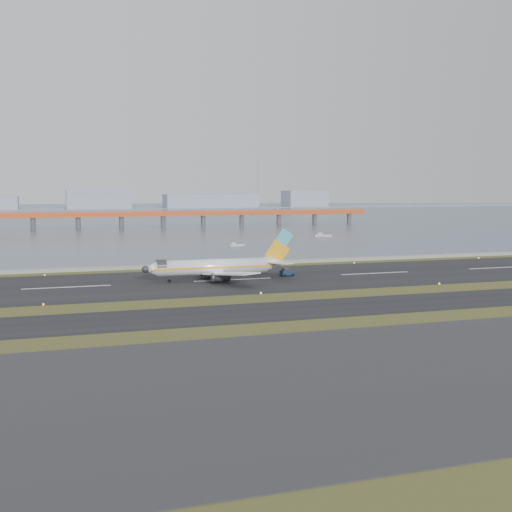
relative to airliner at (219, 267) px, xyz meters
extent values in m
plane|color=#3A4719|center=(3.39, -30.59, -3.46)|extent=(1000.00, 1000.00, 0.00)
cube|color=#2C2C2F|center=(3.39, -85.59, -3.41)|extent=(1000.00, 50.00, 0.10)
cube|color=black|center=(3.39, -42.59, -3.41)|extent=(1000.00, 18.00, 0.10)
cube|color=black|center=(3.39, -0.59, -3.41)|extent=(1000.00, 45.00, 0.10)
cube|color=gray|center=(3.39, 29.41, -2.96)|extent=(1000.00, 2.50, 1.00)
cube|color=#495869|center=(3.39, 429.41, -3.46)|extent=(1400.00, 800.00, 1.30)
cube|color=#BE4920|center=(23.39, 219.41, 4.04)|extent=(260.00, 5.00, 1.60)
cube|color=#BE4920|center=(23.39, 219.41, 5.54)|extent=(260.00, 0.40, 1.40)
cylinder|color=#4C4C51|center=(23.39, 219.41, -0.46)|extent=(2.80, 2.80, 7.00)
cylinder|color=#4C4C51|center=(119.39, 219.41, -0.46)|extent=(2.80, 2.80, 7.00)
cube|color=#939DAE|center=(3.39, 589.41, -3.46)|extent=(1400.00, 80.00, 1.00)
cube|color=#939DAE|center=(13.39, 589.41, 7.54)|extent=(70.00, 35.00, 22.00)
cube|color=#939DAE|center=(143.39, 589.41, 4.54)|extent=(110.00, 35.00, 16.00)
cube|color=#939DAE|center=(263.39, 589.41, 6.54)|extent=(50.00, 35.00, 20.00)
cylinder|color=#939DAE|center=(203.39, 589.41, 26.54)|extent=(1.80, 1.80, 60.00)
cylinder|color=white|center=(-1.50, 0.00, 0.04)|extent=(28.00, 3.80, 3.80)
cone|color=white|center=(-17.10, 0.00, 0.04)|extent=(3.20, 3.80, 3.80)
cone|color=white|center=(14.70, 0.00, 0.34)|extent=(5.00, 3.80, 3.80)
cube|color=#FFAE1A|center=(-1.50, -1.92, 0.04)|extent=(31.00, 0.06, 0.45)
cube|color=#FFAE1A|center=(-1.50, 1.92, 0.04)|extent=(31.00, 0.06, 0.45)
cube|color=white|center=(0.70, -8.50, -0.66)|extent=(11.31, 15.89, 1.66)
cube|color=white|center=(0.70, 8.50, -0.66)|extent=(11.31, 15.89, 1.66)
cylinder|color=#323237|center=(-1.00, -6.00, -1.86)|extent=(4.20, 2.10, 2.10)
cylinder|color=#323237|center=(-1.00, 6.00, -1.86)|extent=(4.20, 2.10, 2.10)
cube|color=#FFAE1A|center=(15.50, 0.00, 3.24)|extent=(6.80, 0.35, 6.85)
cube|color=#4AB9D1|center=(17.40, 0.00, 6.94)|extent=(4.85, 0.37, 4.90)
cube|color=white|center=(15.00, -3.80, 0.84)|extent=(5.64, 6.80, 0.22)
cube|color=white|center=(15.00, 3.80, 0.84)|extent=(5.64, 6.80, 0.22)
cylinder|color=black|center=(-12.50, 0.00, -3.01)|extent=(0.80, 0.28, 0.80)
cylinder|color=black|center=(0.00, -2.80, -2.91)|extent=(1.00, 0.38, 1.00)
cylinder|color=black|center=(0.00, 2.80, -2.91)|extent=(1.00, 0.38, 1.00)
cube|color=#15243B|center=(18.82, 1.67, -2.49)|extent=(3.67, 2.40, 1.29)
cube|color=#323237|center=(18.40, 1.61, -1.64)|extent=(1.71, 1.80, 0.75)
cylinder|color=black|center=(17.78, 0.65, -3.08)|extent=(0.79, 0.43, 0.75)
cylinder|color=black|center=(17.53, 2.35, -3.08)|extent=(0.79, 0.43, 0.75)
cylinder|color=black|center=(20.11, 0.99, -3.08)|extent=(0.79, 0.43, 0.75)
cylinder|color=black|center=(19.87, 2.69, -3.08)|extent=(0.79, 0.43, 0.75)
cube|color=#B8B7BC|center=(30.56, 89.94, -3.08)|extent=(6.88, 3.43, 0.85)
cube|color=#B8B7BC|center=(29.18, 89.64, -2.33)|extent=(2.16, 1.87, 0.85)
cube|color=#B8B7BC|center=(84.12, 125.83, -3.00)|extent=(8.41, 4.77, 1.03)
cube|color=#B8B7BC|center=(82.47, 126.34, -2.08)|extent=(2.73, 2.43, 1.03)
camera|label=1|loc=(-39.93, -153.98, 19.47)|focal=45.00mm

